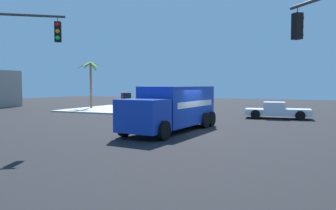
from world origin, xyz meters
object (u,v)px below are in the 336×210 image
(pickup_white, at_px, (277,110))
(vending_machine_red, at_px, (126,101))
(palm_tree_far, at_px, (91,76))
(delivery_truck, at_px, (173,107))

(pickup_white, height_order, vending_machine_red, vending_machine_red)
(vending_machine_red, xyz_separation_m, palm_tree_far, (1.47, 5.69, 2.84))
(palm_tree_far, bearing_deg, pickup_white, -97.11)
(palm_tree_far, bearing_deg, delivery_truck, -128.88)
(delivery_truck, height_order, palm_tree_far, palm_tree_far)
(pickup_white, distance_m, palm_tree_far, 21.49)
(pickup_white, bearing_deg, vending_machine_red, 85.67)
(delivery_truck, xyz_separation_m, palm_tree_far, (12.88, 15.97, 2.48))
(palm_tree_far, bearing_deg, vending_machine_red, -104.43)
(pickup_white, xyz_separation_m, palm_tree_far, (2.63, 21.09, 3.18))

